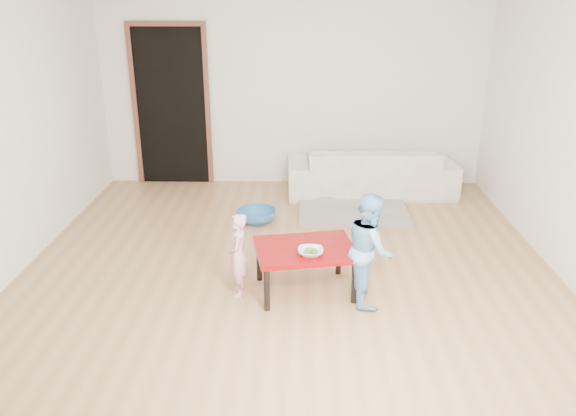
{
  "coord_description": "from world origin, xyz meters",
  "views": [
    {
      "loc": [
        0.11,
        -4.86,
        2.45
      ],
      "look_at": [
        0.0,
        -0.2,
        0.65
      ],
      "focal_mm": 35.0,
      "sensor_mm": 36.0,
      "label": 1
    }
  ],
  "objects_px": {
    "red_table": "(305,269)",
    "sofa": "(371,170)",
    "child_blue": "(369,249)",
    "child_pink": "(238,255)",
    "bowl": "(311,252)",
    "basin": "(256,216)"
  },
  "relations": [
    {
      "from": "sofa",
      "to": "bowl",
      "type": "xyz_separation_m",
      "value": [
        -0.81,
        -2.72,
        0.13
      ]
    },
    {
      "from": "bowl",
      "to": "sofa",
      "type": "bearing_deg",
      "value": 73.37
    },
    {
      "from": "child_blue",
      "to": "basin",
      "type": "relative_size",
      "value": 2.12
    },
    {
      "from": "red_table",
      "to": "basin",
      "type": "distance_m",
      "value": 1.67
    },
    {
      "from": "red_table",
      "to": "child_blue",
      "type": "xyz_separation_m",
      "value": [
        0.53,
        -0.14,
        0.27
      ]
    },
    {
      "from": "sofa",
      "to": "red_table",
      "type": "height_order",
      "value": "sofa"
    },
    {
      "from": "red_table",
      "to": "child_blue",
      "type": "height_order",
      "value": "child_blue"
    },
    {
      "from": "bowl",
      "to": "basin",
      "type": "bearing_deg",
      "value": 108.89
    },
    {
      "from": "red_table",
      "to": "child_pink",
      "type": "relative_size",
      "value": 1.13
    },
    {
      "from": "child_pink",
      "to": "sofa",
      "type": "bearing_deg",
      "value": 148.32
    },
    {
      "from": "child_pink",
      "to": "basin",
      "type": "distance_m",
      "value": 1.66
    },
    {
      "from": "child_blue",
      "to": "child_pink",
      "type": "bearing_deg",
      "value": 80.84
    },
    {
      "from": "child_pink",
      "to": "basin",
      "type": "height_order",
      "value": "child_pink"
    },
    {
      "from": "red_table",
      "to": "basin",
      "type": "bearing_deg",
      "value": 109.12
    },
    {
      "from": "red_table",
      "to": "bowl",
      "type": "relative_size",
      "value": 3.96
    },
    {
      "from": "red_table",
      "to": "bowl",
      "type": "height_order",
      "value": "bowl"
    },
    {
      "from": "red_table",
      "to": "child_pink",
      "type": "height_order",
      "value": "child_pink"
    },
    {
      "from": "red_table",
      "to": "sofa",
      "type": "bearing_deg",
      "value": 71.63
    },
    {
      "from": "sofa",
      "to": "child_pink",
      "type": "xyz_separation_m",
      "value": [
        -1.43,
        -2.64,
        0.06
      ]
    },
    {
      "from": "bowl",
      "to": "basin",
      "type": "height_order",
      "value": "bowl"
    },
    {
      "from": "red_table",
      "to": "basin",
      "type": "xyz_separation_m",
      "value": [
        -0.54,
        1.57,
        -0.14
      ]
    },
    {
      "from": "sofa",
      "to": "red_table",
      "type": "relative_size",
      "value": 2.54
    }
  ]
}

